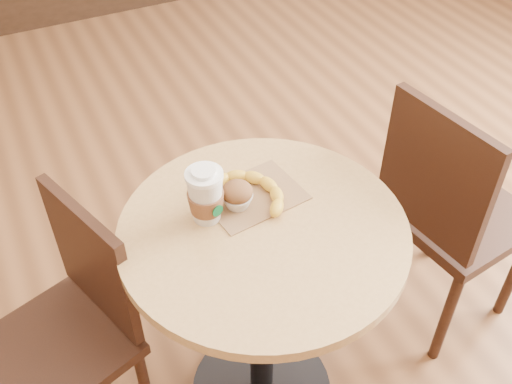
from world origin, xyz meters
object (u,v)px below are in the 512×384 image
chair_right (448,211)px  banana (251,192)px  coffee_cup (206,197)px  chair_left (71,326)px  muffin (237,195)px  cafe_table (263,285)px

chair_right → banana: (-0.64, 0.06, 0.28)m
coffee_cup → banana: size_ratio=0.69×
chair_left → muffin: 0.58m
cafe_table → banana: banana is taller
chair_right → muffin: bearing=77.8°
chair_right → banana: 0.70m
coffee_cup → chair_left: bearing=152.3°
cafe_table → chair_right: (0.66, 0.04, -0.04)m
muffin → banana: 0.05m
cafe_table → chair_left: chair_left is taller
muffin → banana: bearing=15.3°
coffee_cup → banana: bearing=-9.8°
cafe_table → chair_right: size_ratio=0.85×
chair_right → banana: size_ratio=4.13×
cafe_table → muffin: (-0.03, 0.09, 0.25)m
chair_right → coffee_cup: 0.84m
coffee_cup → muffin: size_ratio=1.90×
cafe_table → chair_right: chair_right is taller
cafe_table → chair_left: 0.52m
muffin → coffee_cup: bearing=-178.1°
coffee_cup → cafe_table: bearing=-56.3°
chair_left → banana: chair_left is taller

